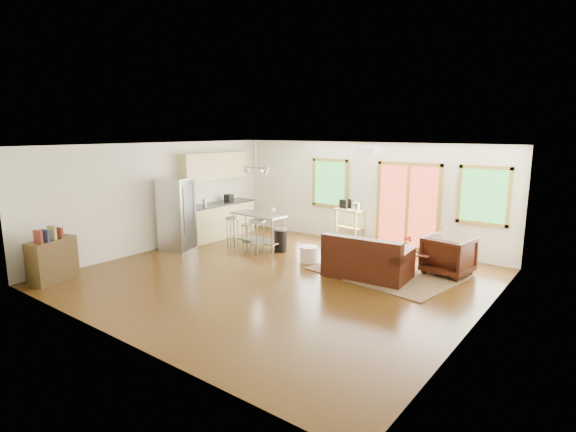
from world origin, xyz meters
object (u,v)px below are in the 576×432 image
Objects in this scene: armchair at (449,254)px; ottoman at (385,256)px; loveseat at (367,261)px; kitchen_cart at (350,213)px; rug at (387,272)px; coffee_table at (391,256)px; refrigerator at (177,214)px; island at (258,225)px.

armchair is 1.38m from ottoman.
kitchen_cart is (-1.72, 2.32, 0.42)m from loveseat.
kitchen_cart is at bearing 122.15° from loveseat.
rug is 3.09× the size of armchair.
refrigerator is at bearing -163.70° from coffee_table.
refrigerator reaches higher than rug.
kitchen_cart is at bearing 53.38° from island.
coffee_table is 0.76× the size of island.
armchair is at bearing 2.75° from ottoman.
armchair is at bearing 1.81° from refrigerator.
kitchen_cart reaches higher than armchair.
coffee_table is at bearing 66.06° from loveseat.
kitchen_cart is at bearing 138.77° from coffee_table.
loveseat is at bearing -109.75° from rug.
loveseat is (-0.20, -0.55, 0.33)m from rug.
coffee_table is at bearing 71.39° from rug.
kitchen_cart is (-1.58, 1.21, 0.58)m from ottoman.
loveseat is 4.85m from refrigerator.
ottoman is (-0.33, 0.57, 0.17)m from rug.
ottoman is at bearing -37.31° from kitchen_cart.
kitchen_cart is at bearing 137.17° from rug.
rug is 1.93× the size of island.
kitchen_cart is (3.03, 3.15, -0.11)m from refrigerator.
rug is 3.42m from island.
coffee_table is at bearing -0.50° from refrigerator.
island is at bearing -176.98° from rug.
coffee_table is 2.61m from kitchen_cart.
coffee_table is 1.15m from armchair.
island is at bearing -175.75° from coffee_table.
armchair is at bearing 10.45° from island.
loveseat is 0.97× the size of refrigerator.
armchair reaches higher than loveseat.
coffee_table is (0.03, 0.07, 0.32)m from rug.
loveseat is 3.12× the size of ottoman.
ottoman is 5.06m from refrigerator.
refrigerator is (-4.75, -0.83, 0.53)m from loveseat.
loveseat is 1.14m from ottoman.
armchair is 4.47m from island.
rug is at bearing 3.02° from island.
armchair is 0.50× the size of refrigerator.
armchair is at bearing 39.64° from loveseat.
ottoman is (-0.36, 0.49, -0.16)m from coffee_table.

